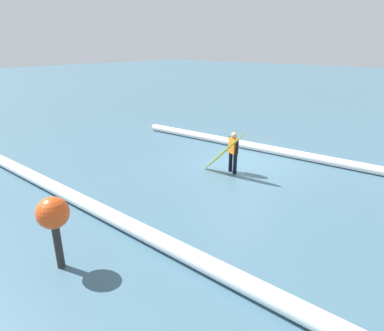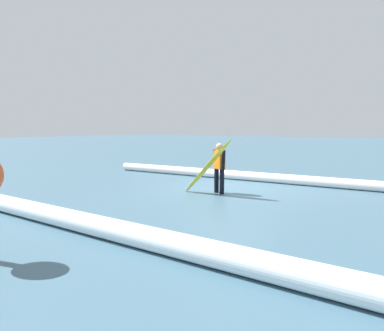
% 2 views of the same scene
% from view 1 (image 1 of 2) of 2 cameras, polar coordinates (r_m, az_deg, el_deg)
% --- Properties ---
extents(ground_plane, '(128.51, 128.51, 0.00)m').
position_cam_1_polar(ground_plane, '(12.82, 8.16, -0.09)').
color(ground_plane, '#3F6275').
extents(surfer, '(0.49, 0.33, 1.50)m').
position_cam_1_polar(surfer, '(11.87, 7.15, 2.61)').
color(surfer, black).
rests_on(surfer, ground_plane).
extents(surfboard, '(1.71, 0.38, 1.69)m').
position_cam_1_polar(surfboard, '(11.65, 5.45, 2.25)').
color(surfboard, yellow).
rests_on(surfboard, ground_plane).
extents(channel_buoy, '(0.65, 0.65, 1.60)m').
position_cam_1_polar(channel_buoy, '(7.18, -22.84, -8.02)').
color(channel_buoy, '#262626').
rests_on(channel_buoy, ground_plane).
extents(wave_crest_foreground, '(16.42, 1.35, 0.34)m').
position_cam_1_polar(wave_crest_foreground, '(14.03, 18.82, 1.54)').
color(wave_crest_foreground, white).
rests_on(wave_crest_foreground, ground_plane).
extents(wave_crest_midground, '(25.23, 0.58, 0.39)m').
position_cam_1_polar(wave_crest_midground, '(10.61, -20.80, -4.60)').
color(wave_crest_midground, white).
rests_on(wave_crest_midground, ground_plane).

